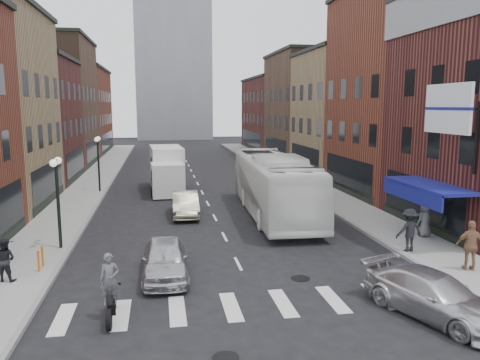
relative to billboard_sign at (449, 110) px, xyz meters
The scene contains 30 objects.
ground 10.56m from the billboard_sign, behind, with size 160.00×160.00×0.00m, color black.
sidewalk_left 28.12m from the billboard_sign, 128.47° to the left, with size 3.00×74.00×0.15m, color gray.
sidewalk_right 22.34m from the billboard_sign, 90.23° to the left, with size 3.00×74.00×0.15m, color gray.
curb_left 27.25m from the billboard_sign, 125.94° to the left, with size 0.20×74.00×0.16m, color gray.
curb_right 22.41m from the billboard_sign, 94.22° to the left, with size 0.20×74.00×0.16m, color gray.
crosswalk_stripes 11.12m from the billboard_sign, 157.82° to the right, with size 12.00×2.20×0.01m, color silver.
bldg_left_mid_b 33.30m from the billboard_sign, 135.10° to the left, with size 10.30×10.20×10.30m.
bldg_left_far_a 41.79m from the billboard_sign, 124.35° to the left, with size 10.30×12.20×13.30m.
bldg_left_far_b 53.93m from the billboard_sign, 115.93° to the left, with size 10.30×16.20×11.30m.
bldg_right_mid_a 14.98m from the billboard_sign, 64.61° to the left, with size 10.30×10.20×14.30m.
bldg_right_mid_b 24.36m from the billboard_sign, 74.75° to the left, with size 10.30×10.20×11.30m.
bldg_right_far_a 35.09m from the billboard_sign, 79.48° to the left, with size 10.30×12.20×12.30m.
bldg_right_far_b 48.93m from the billboard_sign, 82.47° to the left, with size 10.30×16.20×10.30m.
awning_blue 4.05m from the billboard_sign, 80.39° to the left, with size 1.80×5.00×0.78m.
billboard_sign is the anchor object (origin of this frame).
distant_tower 80.22m from the billboard_sign, 96.32° to the left, with size 14.00×14.00×50.00m, color #9399A0.
streetlamp_near 16.68m from the billboard_sign, 167.65° to the left, with size 0.32×1.22×4.11m.
streetlamp_far 23.92m from the billboard_sign, 132.41° to the left, with size 0.32×1.22×4.11m.
bike_rack 17.14m from the billboard_sign, behind, with size 0.08×0.68×0.80m.
box_truck 21.30m from the billboard_sign, 122.23° to the left, with size 2.59×7.56×3.24m.
motorcycle_rider 14.62m from the billboard_sign, 163.87° to the right, with size 0.61×2.03×2.07m.
transit_bus 10.96m from the billboard_sign, 120.49° to the left, with size 3.00×12.82×3.57m, color white.
sedan_left_near 12.74m from the billboard_sign, behind, with size 1.66×4.14×1.41m, color silver.
sedan_left_far 14.82m from the billboard_sign, 137.81° to the left, with size 1.46×4.19×1.38m, color #ADA98C.
curb_car 8.33m from the billboard_sign, 124.41° to the right, with size 1.85×4.56×1.32m, color silver.
parked_bicycle 18.80m from the billboard_sign, behind, with size 0.60×1.71×0.90m, color black.
ped_left_solo 17.89m from the billboard_sign, behind, with size 0.75×0.43×1.55m, color black.
ped_right_a 5.21m from the billboard_sign, 158.65° to the left, with size 1.20×0.59×1.85m, color black.
ped_right_b 5.45m from the billboard_sign, 93.08° to the right, with size 1.12×0.56×1.91m, color #8F6549.
ped_right_c 5.74m from the billboard_sign, 73.23° to the left, with size 0.82×0.53×1.67m, color #5B5E63.
Camera 1 is at (-3.00, -16.87, 6.31)m, focal length 35.00 mm.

